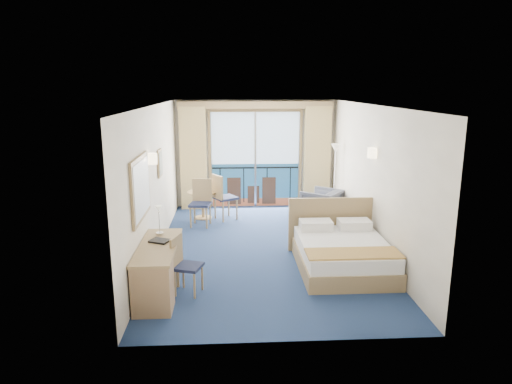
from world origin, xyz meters
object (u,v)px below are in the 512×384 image
armchair (322,204)px  floor_lamp (335,162)px  bed (342,252)px  nightstand (352,228)px  desk (154,279)px  round_table (203,198)px  table_chair_b (201,200)px  desk_chair (183,261)px  table_chair_a (222,195)px

armchair → floor_lamp: floor_lamp is taller
armchair → floor_lamp: (0.36, 0.34, 0.95)m
bed → nightstand: (0.55, 1.43, -0.04)m
desk → round_table: bearing=84.4°
bed → table_chair_b: 3.67m
floor_lamp → round_table: floor_lamp is taller
floor_lamp → table_chair_b: size_ratio=1.67×
desk_chair → table_chair_a: table_chair_a is taller
bed → floor_lamp: (0.58, 3.24, 1.02)m
table_chair_a → desk_chair: bearing=141.5°
floor_lamp → desk: (-3.54, -4.47, -0.89)m
nightstand → floor_lamp: floor_lamp is taller
floor_lamp → round_table: bearing=-178.5°
table_chair_a → floor_lamp: bearing=-115.8°
bed → round_table: bed is taller
bed → floor_lamp: 3.45m
desk → round_table: (0.43, 4.39, 0.07)m
bed → nightstand: bed is taller
armchair → floor_lamp: bearing=172.6°
table_chair_b → floor_lamp: bearing=20.8°
nightstand → armchair: bearing=102.6°
nightstand → armchair: armchair is taller
nightstand → bed: bearing=-111.0°
bed → floor_lamp: floor_lamp is taller
table_chair_a → round_table: bearing=40.5°
desk_chair → table_chair_b: table_chair_b is taller
armchair → nightstand: bearing=51.5°
table_chair_a → armchair: bearing=-123.6°
floor_lamp → desk: size_ratio=1.07×
floor_lamp → desk_chair: 5.20m
bed → desk: size_ratio=1.19×
floor_lamp → nightstand: bearing=-91.0°
floor_lamp → desk_chair: (-3.17, -4.04, -0.81)m
desk_chair → armchair: bearing=-19.3°
round_table → armchair: bearing=-5.5°
nightstand → table_chair_a: 3.08m
armchair → table_chair_a: size_ratio=0.74×
bed → nightstand: 1.53m
desk → table_chair_b: (0.42, 3.87, 0.16)m
desk_chair → table_chair_b: 3.45m
armchair → table_chair_a: table_chair_a is taller
bed → desk_chair: bearing=-162.8°
table_chair_a → desk: bearing=137.4°
nightstand → desk: bearing=-142.8°
desk → desk_chair: size_ratio=1.83×
bed → round_table: size_ratio=2.68×
bed → nightstand: size_ratio=3.86×
floor_lamp → table_chair_a: bearing=-175.0°
floor_lamp → table_chair_a: (-2.65, -0.23, -0.70)m
nightstand → desk_chair: size_ratio=0.56×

